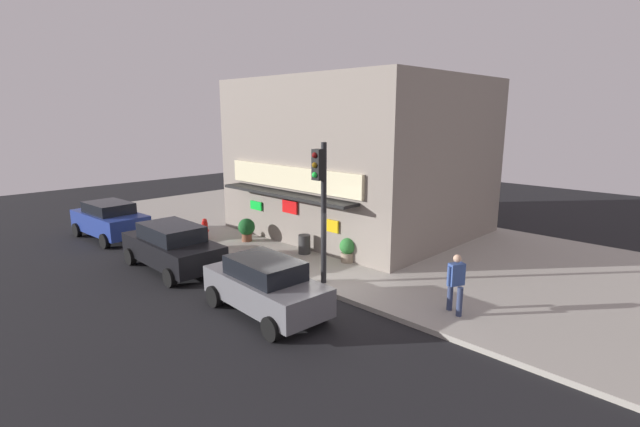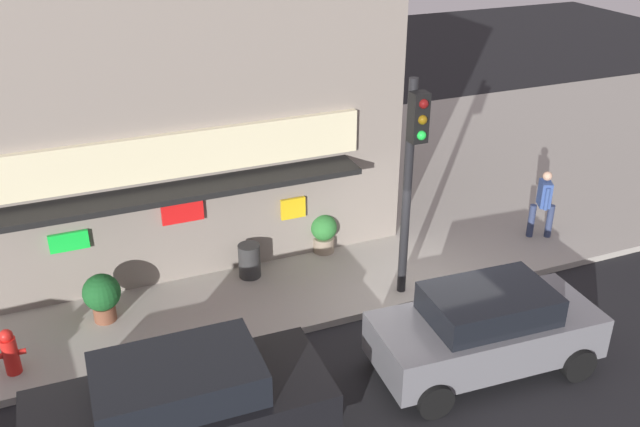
# 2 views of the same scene
# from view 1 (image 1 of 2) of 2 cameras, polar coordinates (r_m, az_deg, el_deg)

# --- Properties ---
(ground_plane) EXTENTS (56.10, 56.10, 0.00)m
(ground_plane) POSITION_cam_1_polar(r_m,az_deg,el_deg) (14.89, -0.56, -9.67)
(ground_plane) COLOR black
(sidewalk) EXTENTS (37.40, 11.79, 0.15)m
(sidewalk) POSITION_cam_1_polar(r_m,az_deg,el_deg) (19.25, 12.00, -4.57)
(sidewalk) COLOR #A39E93
(sidewalk) RESTS_ON ground_plane
(corner_building) EXTENTS (9.97, 9.49, 6.96)m
(corner_building) POSITION_cam_1_polar(r_m,az_deg,el_deg) (21.76, 4.99, 7.12)
(corner_building) COLOR gray
(corner_building) RESTS_ON sidewalk
(traffic_light) EXTENTS (0.32, 0.58, 4.57)m
(traffic_light) POSITION_cam_1_polar(r_m,az_deg,el_deg) (14.33, 0.16, 2.36)
(traffic_light) COLOR black
(traffic_light) RESTS_ON sidewalk
(fire_hydrant) EXTENTS (0.51, 0.27, 0.90)m
(fire_hydrant) POSITION_cam_1_polar(r_m,az_deg,el_deg) (20.96, -14.15, -1.85)
(fire_hydrant) COLOR red
(fire_hydrant) RESTS_ON sidewalk
(trash_can) EXTENTS (0.48, 0.48, 0.76)m
(trash_can) POSITION_cam_1_polar(r_m,az_deg,el_deg) (18.13, -1.96, -3.85)
(trash_can) COLOR #2D2D2D
(trash_can) RESTS_ON sidewalk
(pedestrian) EXTENTS (0.60, 0.56, 1.69)m
(pedestrian) POSITION_cam_1_polar(r_m,az_deg,el_deg) (13.21, 16.58, -8.09)
(pedestrian) COLOR navy
(pedestrian) RESTS_ON sidewalk
(potted_plant_by_doorway) EXTENTS (0.73, 0.73, 1.00)m
(potted_plant_by_doorway) POSITION_cam_1_polar(r_m,az_deg,el_deg) (20.10, -9.14, -1.83)
(potted_plant_by_doorway) COLOR brown
(potted_plant_by_doorway) RESTS_ON sidewalk
(potted_plant_by_window) EXTENTS (0.61, 0.61, 0.92)m
(potted_plant_by_window) POSITION_cam_1_polar(r_m,az_deg,el_deg) (17.11, 3.46, -4.46)
(potted_plant_by_window) COLOR gray
(potted_plant_by_window) RESTS_ON sidewalk
(parked_car_blue) EXTENTS (4.23, 2.25, 1.67)m
(parked_car_blue) POSITION_cam_1_polar(r_m,az_deg,el_deg) (22.92, -24.74, -0.71)
(parked_car_blue) COLOR navy
(parked_car_blue) RESTS_ON ground_plane
(parked_car_grey) EXTENTS (4.12, 2.10, 1.63)m
(parked_car_grey) POSITION_cam_1_polar(r_m,az_deg,el_deg) (13.14, -6.83, -8.91)
(parked_car_grey) COLOR slate
(parked_car_grey) RESTS_ON ground_plane
(parked_car_black) EXTENTS (4.56, 2.15, 1.68)m
(parked_car_black) POSITION_cam_1_polar(r_m,az_deg,el_deg) (17.52, -17.94, -3.91)
(parked_car_black) COLOR black
(parked_car_black) RESTS_ON ground_plane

